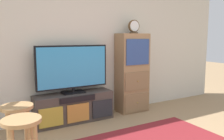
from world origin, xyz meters
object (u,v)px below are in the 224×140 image
media_console (74,107)px  bar_stool_far (18,121)px  desk_clock (134,27)px  bar_stool_near (22,138)px  side_cabinet (132,73)px  television (73,68)px

media_console → bar_stool_far: 1.43m
desk_clock → bar_stool_near: 2.88m
media_console → bar_stool_near: bar_stool_near is taller
bar_stool_near → desk_clock: bearing=33.8°
side_cabinet → bar_stool_near: bearing=-145.7°
television → desk_clock: desk_clock is taller
media_console → side_cabinet: (1.17, 0.01, 0.49)m
bar_stool_near → bar_stool_far: 0.51m
bar_stool_near → bar_stool_far: size_ratio=1.03×
television → bar_stool_near: (-1.03, -1.51, -0.38)m
side_cabinet → bar_stool_near: (-2.20, -1.50, -0.21)m
bar_stool_near → side_cabinet: bearing=34.3°
bar_stool_near → media_console: bearing=55.4°
media_console → bar_stool_near: (-1.03, -1.49, 0.28)m
desk_clock → television: bearing=178.6°
television → bar_stool_near: size_ratio=1.72×
side_cabinet → bar_stool_near: side_cabinet is taller
bar_stool_near → bar_stool_far: (0.03, 0.51, -0.01)m
bar_stool_near → television: bearing=55.8°
desk_clock → bar_stool_far: bearing=-156.0°
media_console → bar_stool_far: bar_stool_far is taller
desk_clock → bar_stool_far: desk_clock is taller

